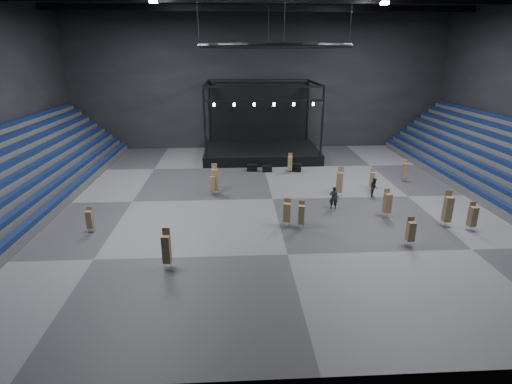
{
  "coord_description": "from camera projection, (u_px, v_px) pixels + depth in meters",
  "views": [
    {
      "loc": [
        -3.37,
        -33.67,
        12.53
      ],
      "look_at": [
        -1.61,
        -2.0,
        1.4
      ],
      "focal_mm": 28.0,
      "sensor_mm": 36.0,
      "label": 1
    }
  ],
  "objects": [
    {
      "name": "chair_stack_11",
      "position": [
        290.0,
        163.0,
        43.25
      ],
      "size": [
        0.54,
        0.54,
        2.26
      ],
      "rotation": [
        0.0,
        0.0,
        -0.24
      ],
      "color": "silver",
      "rests_on": "floor"
    },
    {
      "name": "chair_stack_5",
      "position": [
        405.0,
        170.0,
        40.68
      ],
      "size": [
        0.48,
        0.48,
        2.24
      ],
      "rotation": [
        0.0,
        0.0,
        -0.19
      ],
      "color": "silver",
      "rests_on": "floor"
    },
    {
      "name": "truss_ring",
      "position": [
        275.0,
        46.0,
        31.74
      ],
      "size": [
        12.3,
        12.3,
        5.15
      ],
      "color": "black",
      "rests_on": "ceiling"
    },
    {
      "name": "bleachers_left",
      "position": [
        7.0,
        185.0,
        34.27
      ],
      "size": [
        7.2,
        40.0,
        6.4
      ],
      "color": "#48474A",
      "rests_on": "floor"
    },
    {
      "name": "chair_stack_1",
      "position": [
        387.0,
        203.0,
        31.68
      ],
      "size": [
        0.62,
        0.62,
        2.37
      ],
      "rotation": [
        0.0,
        0.0,
        0.23
      ],
      "color": "silver",
      "rests_on": "floor"
    },
    {
      "name": "chair_stack_6",
      "position": [
        301.0,
        214.0,
        29.71
      ],
      "size": [
        0.52,
        0.52,
        2.18
      ],
      "rotation": [
        0.0,
        0.0,
        -0.17
      ],
      "color": "silver",
      "rests_on": "floor"
    },
    {
      "name": "flight_case_left",
      "position": [
        252.0,
        168.0,
        44.38
      ],
      "size": [
        1.19,
        0.67,
        0.76
      ],
      "primitive_type": "cube",
      "rotation": [
        0.0,
        0.0,
        -0.09
      ],
      "color": "black",
      "rests_on": "floor"
    },
    {
      "name": "wall_back",
      "position": [
        258.0,
        80.0,
        52.85
      ],
      "size": [
        50.0,
        0.2,
        18.0
      ],
      "primitive_type": "cube",
      "color": "black",
      "rests_on": "ground"
    },
    {
      "name": "wall_front",
      "position": [
        336.0,
        164.0,
        13.28
      ],
      "size": [
        50.0,
        0.2,
        18.0
      ],
      "primitive_type": "cube",
      "color": "black",
      "rests_on": "ground"
    },
    {
      "name": "flight_case_right",
      "position": [
        295.0,
        167.0,
        44.28
      ],
      "size": [
        1.46,
        1.01,
        0.88
      ],
      "primitive_type": "cube",
      "rotation": [
        0.0,
        0.0,
        -0.28
      ],
      "color": "black",
      "rests_on": "floor"
    },
    {
      "name": "man_center",
      "position": [
        334.0,
        198.0,
        33.46
      ],
      "size": [
        0.81,
        0.61,
        1.99
      ],
      "primitive_type": "imported",
      "rotation": [
        0.0,
        0.0,
        2.94
      ],
      "color": "black",
      "rests_on": "floor"
    },
    {
      "name": "chair_stack_9",
      "position": [
        90.0,
        219.0,
        29.07
      ],
      "size": [
        0.45,
        0.45,
        1.96
      ],
      "rotation": [
        0.0,
        0.0,
        -0.06
      ],
      "color": "silver",
      "rests_on": "floor"
    },
    {
      "name": "chair_stack_4",
      "position": [
        215.0,
        179.0,
        36.84
      ],
      "size": [
        0.63,
        0.63,
        2.89
      ],
      "rotation": [
        0.0,
        0.0,
        0.21
      ],
      "color": "silver",
      "rests_on": "floor"
    },
    {
      "name": "chair_stack_13",
      "position": [
        448.0,
        208.0,
        29.86
      ],
      "size": [
        0.58,
        0.58,
        2.87
      ],
      "rotation": [
        0.0,
        0.0,
        -0.04
      ],
      "color": "silver",
      "rests_on": "floor"
    },
    {
      "name": "chair_stack_10",
      "position": [
        473.0,
        216.0,
        29.22
      ],
      "size": [
        0.56,
        0.56,
        2.27
      ],
      "rotation": [
        0.0,
        0.0,
        0.12
      ],
      "color": "silver",
      "rests_on": "floor"
    },
    {
      "name": "chair_stack_8",
      "position": [
        287.0,
        212.0,
        30.02
      ],
      "size": [
        0.63,
        0.63,
        2.22
      ],
      "rotation": [
        0.0,
        0.0,
        -0.23
      ],
      "color": "silver",
      "rests_on": "floor"
    },
    {
      "name": "chair_stack_7",
      "position": [
        167.0,
        248.0,
        24.09
      ],
      "size": [
        0.53,
        0.53,
        2.61
      ],
      "rotation": [
        0.0,
        0.0,
        -0.1
      ],
      "color": "silver",
      "rests_on": "floor"
    },
    {
      "name": "flight_case_mid",
      "position": [
        267.0,
        169.0,
        44.13
      ],
      "size": [
        1.04,
        0.53,
        0.69
      ],
      "primitive_type": "cube",
      "rotation": [
        0.0,
        0.0,
        0.01
      ],
      "color": "black",
      "rests_on": "floor"
    },
    {
      "name": "stage",
      "position": [
        261.0,
        144.0,
        50.86
      ],
      "size": [
        14.0,
        10.0,
        9.2
      ],
      "color": "black",
      "rests_on": "floor"
    },
    {
      "name": "chair_stack_3",
      "position": [
        213.0,
        184.0,
        36.69
      ],
      "size": [
        0.51,
        0.51,
        2.16
      ],
      "rotation": [
        0.0,
        0.0,
        -0.25
      ],
      "color": "silver",
      "rests_on": "floor"
    },
    {
      "name": "chair_stack_2",
      "position": [
        340.0,
        182.0,
        36.2
      ],
      "size": [
        0.69,
        0.69,
        2.78
      ],
      "rotation": [
        0.0,
        0.0,
        -0.41
      ],
      "color": "silver",
      "rests_on": "floor"
    },
    {
      "name": "crew_member",
      "position": [
        374.0,
        187.0,
        36.46
      ],
      "size": [
        0.85,
        0.99,
        1.75
      ],
      "primitive_type": "imported",
      "rotation": [
        0.0,
        0.0,
        1.32
      ],
      "color": "black",
      "rests_on": "floor"
    },
    {
      "name": "chair_stack_0",
      "position": [
        372.0,
        179.0,
        37.99
      ],
      "size": [
        0.55,
        0.55,
        2.14
      ],
      "rotation": [
        0.0,
        0.0,
        -0.31
      ],
      "color": "silver",
      "rests_on": "floor"
    },
    {
      "name": "floor",
      "position": [
        273.0,
        199.0,
        36.05
      ],
      "size": [
        50.0,
        50.0,
        0.0
      ],
      "primitive_type": "plane",
      "color": "#565659",
      "rests_on": "ground"
    },
    {
      "name": "chair_stack_12",
      "position": [
        411.0,
        231.0,
        26.98
      ],
      "size": [
        0.5,
        0.5,
        2.09
      ],
      "rotation": [
        0.0,
        0.0,
        0.02
      ],
      "color": "silver",
      "rests_on": "floor"
    }
  ]
}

